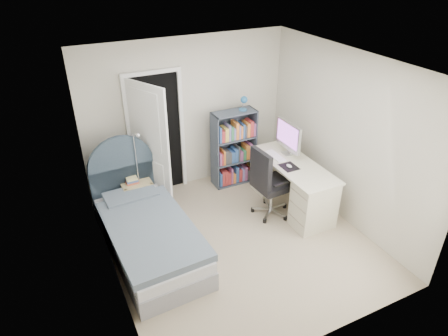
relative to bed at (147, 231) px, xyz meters
name	(u,v)px	position (x,y,z in m)	size (l,w,h in m)	color
room_shell	(240,163)	(1.19, -0.39, 0.95)	(3.50, 3.70, 2.60)	gray
door	(152,142)	(0.49, 1.15, 0.74)	(0.92, 0.76, 2.06)	black
bed	(147,231)	(0.00, 0.00, 0.00)	(1.10, 2.18, 1.31)	gray
nightstand	(135,188)	(0.11, 0.94, 0.13)	(0.44, 0.44, 0.65)	tan
floor_lamp	(140,181)	(0.19, 0.91, 0.25)	(0.19, 0.19, 1.34)	silver
bookcase	(235,151)	(1.88, 1.07, 0.30)	(0.73, 0.31, 1.56)	#3E4755
desk	(292,183)	(2.34, 0.01, 0.13)	(0.63, 1.59, 1.30)	beige
office_chair	(268,180)	(1.86, -0.03, 0.32)	(0.59, 0.60, 1.13)	silver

